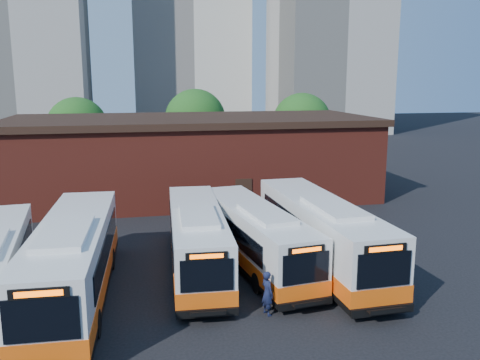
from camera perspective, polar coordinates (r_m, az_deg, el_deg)
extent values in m
plane|color=black|center=(23.05, 0.44, -12.68)|extent=(220.00, 220.00, 0.00)
cube|color=black|center=(23.78, -23.26, -7.88)|extent=(0.90, 8.75, 0.99)
cylinder|color=black|center=(21.04, -24.29, -14.77)|extent=(0.39, 0.96, 0.94)
cylinder|color=black|center=(26.74, -22.76, -9.06)|extent=(0.39, 0.96, 0.94)
cube|color=silver|center=(22.99, -18.20, -8.33)|extent=(3.16, 12.70, 2.99)
cube|color=#F2580F|center=(23.29, -18.07, -10.34)|extent=(3.22, 12.75, 0.74)
cube|color=black|center=(23.48, -17.99, -11.54)|extent=(3.21, 12.74, 0.26)
cube|color=black|center=(17.12, -21.43, -14.43)|extent=(2.28, 0.15, 1.42)
cube|color=black|center=(16.76, -21.65, -11.75)|extent=(1.79, 0.13, 0.34)
cube|color=#FF5905|center=(16.73, -21.68, -11.80)|extent=(1.42, 0.08, 0.19)
cube|color=black|center=(23.55, -21.41, -7.35)|extent=(0.43, 9.82, 1.10)
cube|color=black|center=(23.12, -14.73, -7.26)|extent=(0.43, 9.82, 1.10)
cube|color=silver|center=(21.03, -19.09, -5.63)|extent=(1.99, 4.48, 0.23)
cylinder|color=black|center=(20.50, -22.94, -15.19)|extent=(0.38, 1.06, 1.05)
cylinder|color=black|center=(20.07, -15.94, -15.29)|extent=(0.38, 1.06, 1.05)
cylinder|color=black|center=(26.76, -19.57, -8.68)|extent=(0.38, 1.06, 1.05)
cylinder|color=black|center=(26.43, -14.33, -8.62)|extent=(0.38, 1.06, 1.05)
cube|color=silver|center=(25.33, -4.87, -6.39)|extent=(3.05, 11.55, 2.71)
cube|color=#F2580F|center=(25.58, -4.84, -8.07)|extent=(3.10, 11.60, 0.67)
cube|color=black|center=(25.74, -4.82, -9.07)|extent=(3.09, 11.59, 0.24)
cube|color=black|center=(19.84, -3.74, -10.66)|extent=(2.06, 0.17, 1.29)
cube|color=black|center=(19.55, -3.77, -8.52)|extent=(1.62, 0.15, 0.30)
cube|color=#FF5905|center=(19.52, -3.76, -8.55)|extent=(1.29, 0.09, 0.17)
cube|color=black|center=(20.41, -3.67, -14.69)|extent=(2.43, 0.27, 0.30)
cube|color=black|center=(20.17, -3.62, -14.72)|extent=(1.40, 0.44, 0.06)
cube|color=black|center=(19.99, -3.57, -14.76)|extent=(1.38, 0.11, 0.17)
cube|color=black|center=(25.57, -7.72, -5.67)|extent=(0.53, 8.91, 1.00)
cube|color=black|center=(25.72, -2.17, -5.47)|extent=(0.53, 8.91, 1.00)
cube|color=silver|center=(23.55, -4.69, -4.07)|extent=(1.87, 4.08, 0.21)
cylinder|color=black|center=(22.67, -7.09, -11.88)|extent=(0.36, 0.97, 0.95)
cylinder|color=black|center=(22.81, -1.44, -11.64)|extent=(0.36, 0.97, 0.95)
cylinder|color=black|center=(28.56, -7.46, -6.95)|extent=(0.36, 0.97, 0.95)
cylinder|color=black|center=(28.68, -3.03, -6.79)|extent=(0.36, 0.97, 0.95)
cube|color=silver|center=(25.73, 1.74, -6.13)|extent=(3.84, 11.47, 2.67)
cube|color=#F2580F|center=(25.97, 1.73, -7.76)|extent=(3.89, 11.53, 0.66)
cube|color=black|center=(26.13, 1.72, -8.73)|extent=(3.88, 11.52, 0.23)
cube|color=black|center=(20.76, 7.42, -9.81)|extent=(2.02, 0.32, 1.27)
cube|color=black|center=(20.49, 7.49, -7.78)|extent=(1.59, 0.26, 0.30)
cube|color=#FF5905|center=(20.46, 7.53, -7.81)|extent=(1.26, 0.18, 0.17)
cube|color=black|center=(21.30, 7.39, -13.63)|extent=(2.39, 0.44, 0.30)
cube|color=black|center=(21.08, 7.66, -13.62)|extent=(1.40, 0.53, 0.06)
cube|color=black|center=(20.92, 7.88, -13.64)|extent=(1.35, 0.21, 0.17)
cube|color=black|center=(25.60, -1.12, -5.61)|extent=(1.19, 8.71, 0.99)
cube|color=black|center=(26.43, 3.93, -5.09)|extent=(1.19, 8.71, 0.99)
cube|color=silver|center=(24.08, 2.96, -3.82)|extent=(2.13, 4.12, 0.21)
cylinder|color=black|center=(22.98, 2.05, -11.49)|extent=(0.42, 0.97, 0.94)
cylinder|color=black|center=(23.80, 7.01, -10.75)|extent=(0.42, 0.97, 0.94)
cylinder|color=black|center=(28.47, -2.51, -6.93)|extent=(0.42, 0.97, 0.94)
cylinder|color=black|center=(29.14, 1.60, -6.50)|extent=(0.42, 0.97, 0.94)
cube|color=silver|center=(26.04, 9.02, -5.64)|extent=(3.10, 12.58, 2.97)
cube|color=#F2580F|center=(26.30, 8.97, -7.43)|extent=(3.15, 12.63, 0.73)
cube|color=black|center=(26.47, 8.93, -8.50)|extent=(3.14, 12.62, 0.26)
cube|color=black|center=(20.62, 15.88, -9.68)|extent=(2.26, 0.14, 1.41)
cube|color=black|center=(20.33, 16.02, -7.41)|extent=(1.77, 0.13, 0.33)
cube|color=#FF5905|center=(20.30, 16.08, -7.44)|extent=(1.41, 0.07, 0.19)
cube|color=black|center=(21.21, 15.72, -13.94)|extent=(2.66, 0.24, 0.33)
cube|color=black|center=(20.98, 16.06, -13.94)|extent=(1.52, 0.45, 0.06)
cube|color=black|center=(20.81, 16.33, -13.96)|extent=(1.51, 0.10, 0.19)
cube|color=black|center=(25.85, 5.91, -5.02)|extent=(0.40, 9.74, 1.09)
cube|color=black|center=(26.86, 11.37, -4.56)|extent=(0.40, 9.74, 1.09)
cube|color=silver|center=(24.24, 10.56, -3.07)|extent=(1.96, 4.43, 0.23)
cylinder|color=black|center=(22.97, 9.57, -11.52)|extent=(0.37, 1.05, 1.04)
cylinder|color=black|center=(23.98, 14.95, -10.75)|extent=(0.37, 1.05, 1.04)
cylinder|color=black|center=(29.00, 4.18, -6.50)|extent=(0.37, 1.05, 1.04)
cylinder|color=black|center=(29.81, 8.61, -6.11)|extent=(0.37, 1.05, 1.04)
imported|color=#131937|center=(20.90, 3.09, -12.56)|extent=(0.62, 0.77, 1.83)
cube|color=maroon|center=(41.32, -5.43, 2.36)|extent=(28.00, 12.00, 6.00)
cube|color=black|center=(40.96, -5.51, 6.72)|extent=(28.60, 12.60, 0.50)
cube|color=black|center=(36.28, 0.41, -1.73)|extent=(1.20, 0.08, 2.40)
cylinder|color=#382314|center=(53.48, -17.58, 2.12)|extent=(0.36, 0.36, 2.70)
sphere|color=#165019|center=(53.09, -17.79, 5.64)|extent=(6.00, 6.00, 6.00)
cylinder|color=#382314|center=(55.53, -4.97, 3.06)|extent=(0.36, 0.36, 2.95)
sphere|color=#165019|center=(55.14, -5.03, 6.77)|extent=(6.56, 6.56, 6.56)
cylinder|color=#382314|center=(55.04, 6.87, 2.87)|extent=(0.36, 0.36, 2.81)
sphere|color=#165019|center=(54.65, 6.95, 6.43)|extent=(6.24, 6.24, 6.24)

